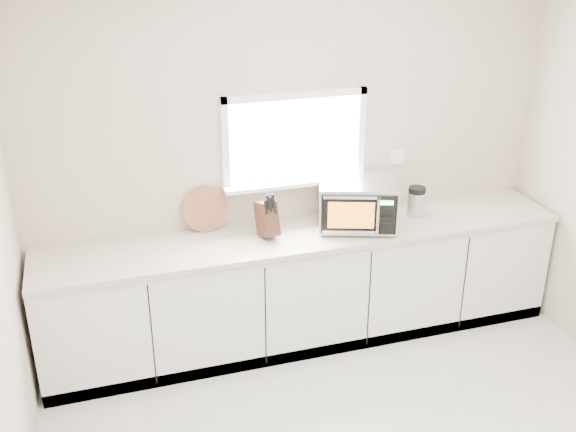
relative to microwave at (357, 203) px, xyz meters
name	(u,v)px	position (x,y,z in m)	size (l,w,h in m)	color
back_wall	(294,162)	(-0.39, 0.32, 0.25)	(4.00, 0.17, 2.70)	beige
cabinets	(305,288)	(-0.39, 0.02, -0.67)	(3.92, 0.60, 0.88)	silver
countertop	(306,234)	(-0.39, 0.01, -0.21)	(3.92, 0.64, 0.04)	beige
microwave	(357,203)	(0.00, 0.00, 0.00)	(0.67, 0.59, 0.36)	black
knife_block	(267,218)	(-0.68, 0.03, -0.04)	(0.15, 0.25, 0.34)	#462519
cutting_board	(205,209)	(-1.09, 0.26, -0.02)	(0.34, 0.34, 0.02)	#925538
coffee_grinder	(416,201)	(0.52, 0.05, -0.07)	(0.14, 0.14, 0.24)	#B7B9BF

